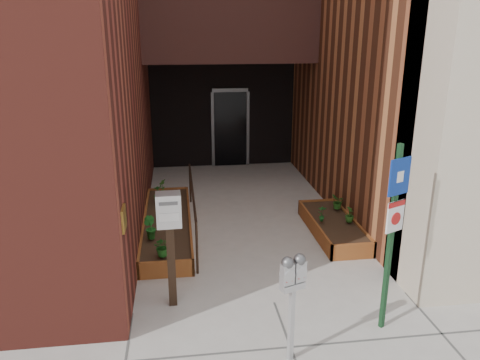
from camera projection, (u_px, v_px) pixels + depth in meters
name	position (u px, v px, depth m)	size (l,w,h in m)	color
ground	(274.00, 303.00, 6.72)	(80.00, 80.00, 0.00)	#9E9991
planter_left	(167.00, 226.00, 9.03)	(0.90, 3.60, 0.30)	brown
planter_right	(333.00, 227.00, 8.96)	(0.80, 2.20, 0.30)	brown
handrail	(192.00, 195.00, 8.86)	(0.04, 3.34, 0.90)	black
parking_meter	(293.00, 280.00, 5.25)	(0.32, 0.20, 1.37)	#B5B5B8
sign_post	(394.00, 220.00, 5.70)	(0.32, 0.16, 2.49)	#153A1E
payment_dropbox	(169.00, 226.00, 6.32)	(0.34, 0.26, 1.68)	black
shrub_left_a	(163.00, 246.00, 7.42)	(0.30, 0.30, 0.33)	#1A5418
shrub_left_b	(150.00, 228.00, 8.03)	(0.22, 0.22, 0.40)	#195A1B
shrub_left_c	(159.00, 194.00, 9.74)	(0.20, 0.20, 0.37)	#1C5C1A
shrub_left_d	(163.00, 187.00, 10.14)	(0.19, 0.19, 0.36)	#2A631C
shrub_right_a	(350.00, 215.00, 8.74)	(0.16, 0.16, 0.29)	#235117
shrub_right_b	(322.00, 213.00, 8.77)	(0.17, 0.17, 0.31)	#18551D
shrub_right_c	(338.00, 202.00, 9.37)	(0.27, 0.27, 0.30)	#245F1B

